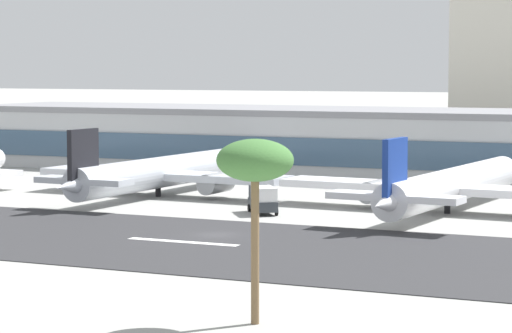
{
  "coord_description": "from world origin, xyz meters",
  "views": [
    {
      "loc": [
        52.2,
        -104.3,
        17.09
      ],
      "look_at": [
        -10.91,
        33.9,
        4.08
      ],
      "focal_mm": 80.61,
      "sensor_mm": 36.0,
      "label": 1
    }
  ],
  "objects_px": {
    "terminal_building": "(399,142)",
    "airliner_navy_tail_gate_2": "(448,187)",
    "palm_tree_1": "(255,164)",
    "airliner_black_tail_gate_1": "(159,173)",
    "service_box_truck_0": "(263,199)"
  },
  "relations": [
    {
      "from": "airliner_black_tail_gate_1",
      "to": "airliner_navy_tail_gate_2",
      "type": "xyz_separation_m",
      "value": [
        39.88,
        -1.5,
        -0.02
      ]
    },
    {
      "from": "airliner_navy_tail_gate_2",
      "to": "service_box_truck_0",
      "type": "relative_size",
      "value": 7.52
    },
    {
      "from": "terminal_building",
      "to": "airliner_black_tail_gate_1",
      "type": "relative_size",
      "value": 3.2
    },
    {
      "from": "service_box_truck_0",
      "to": "airliner_navy_tail_gate_2",
      "type": "bearing_deg",
      "value": -100.83
    },
    {
      "from": "terminal_building",
      "to": "service_box_truck_0",
      "type": "height_order",
      "value": "terminal_building"
    },
    {
      "from": "palm_tree_1",
      "to": "airliner_navy_tail_gate_2",
      "type": "bearing_deg",
      "value": 93.42
    },
    {
      "from": "terminal_building",
      "to": "airliner_navy_tail_gate_2",
      "type": "bearing_deg",
      "value": -65.65
    },
    {
      "from": "palm_tree_1",
      "to": "airliner_black_tail_gate_1",
      "type": "bearing_deg",
      "value": 124.06
    },
    {
      "from": "terminal_building",
      "to": "airliner_navy_tail_gate_2",
      "type": "distance_m",
      "value": 48.33
    },
    {
      "from": "terminal_building",
      "to": "airliner_black_tail_gate_1",
      "type": "xyz_separation_m",
      "value": [
        -19.98,
        -42.49,
        -2.14
      ]
    },
    {
      "from": "airliner_black_tail_gate_1",
      "to": "service_box_truck_0",
      "type": "height_order",
      "value": "airliner_black_tail_gate_1"
    },
    {
      "from": "terminal_building",
      "to": "palm_tree_1",
      "type": "relative_size",
      "value": 12.14
    },
    {
      "from": "terminal_building",
      "to": "airliner_navy_tail_gate_2",
      "type": "height_order",
      "value": "terminal_building"
    },
    {
      "from": "airliner_black_tail_gate_1",
      "to": "service_box_truck_0",
      "type": "relative_size",
      "value": 7.55
    },
    {
      "from": "airliner_navy_tail_gate_2",
      "to": "service_box_truck_0",
      "type": "xyz_separation_m",
      "value": [
        -19.81,
        -9.38,
        -1.34
      ]
    }
  ]
}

